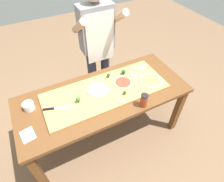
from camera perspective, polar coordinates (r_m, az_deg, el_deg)
The scene contains 22 objects.
ground_plane at distance 2.61m, azimuth -2.06°, elevation -12.58°, with size 8.00×8.00×0.00m, color brown.
prep_table at distance 2.08m, azimuth -2.52°, elevation -2.71°, with size 1.84×0.77×0.76m.
cutting_board at distance 2.02m, azimuth -1.96°, elevation 0.04°, with size 1.34×0.53×0.02m, color tan.
chefs_knife at distance 1.92m, azimuth -17.03°, elevation -5.09°, with size 0.31×0.12×0.02m.
pizza_whole_tomato_red at distance 2.10m, azimuth 3.37°, elevation 2.64°, with size 0.21×0.21×0.02m.
pizza_whole_pesto_green at distance 2.17m, azimuth 11.70°, elevation 3.27°, with size 0.26×0.26×0.02m.
pizza_whole_cheese_artichoke at distance 2.02m, azimuth -4.30°, elevation 0.46°, with size 0.23×0.23×0.02m.
pizza_slice_center at distance 2.21m, azimuth 6.49°, elevation 4.94°, with size 0.07×0.07×0.01m, color beige.
pizza_slice_far_right at distance 2.32m, azimuth 8.92°, elevation 6.96°, with size 0.09×0.09×0.01m, color beige.
broccoli_floret_front_left at distance 2.20m, azimuth 3.55°, elevation 5.87°, with size 0.05×0.05×0.06m.
broccoli_floret_front_right at distance 1.90m, azimuth -10.23°, elevation -2.51°, with size 0.05×0.05×0.07m.
broccoli_floret_back_left at distance 2.15m, azimuth -1.09°, elevation 4.83°, with size 0.04×0.04×0.05m.
broccoli_floret_back_mid at distance 1.96m, azimuth 3.89°, elevation -0.43°, with size 0.04×0.04×0.05m.
cheese_crumble_a at distance 2.30m, azimuth 5.25°, elevation 7.04°, with size 0.02×0.02×0.02m, color silver.
cheese_crumble_b at distance 2.02m, azimuth -13.89°, elevation -1.06°, with size 0.02×0.02×0.02m, color white.
cheese_crumble_c at distance 2.30m, azimuth 6.87°, elevation 6.84°, with size 0.01×0.01×0.01m, color white.
cheese_crumble_d at distance 2.08m, azimuth 7.02°, elevation 1.89°, with size 0.02×0.02×0.02m, color silver.
cheese_crumble_e at distance 1.89m, azimuth 2.41°, elevation -3.35°, with size 0.02×0.02×0.02m, color white.
flour_cup at distance 2.02m, azimuth -23.90°, elevation -4.29°, with size 0.11×0.11×0.08m.
sauce_jar at distance 1.87m, azimuth 9.64°, elevation -2.83°, with size 0.07×0.07×0.15m.
recipe_note at distance 1.85m, azimuth -24.17°, elevation -12.06°, with size 0.11×0.14×0.00m, color white.
cook_center at distance 2.39m, azimuth -4.47°, elevation 14.62°, with size 0.54×0.39×1.67m.
Camera 1 is at (-0.55, -1.28, 2.21)m, focal length 30.15 mm.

